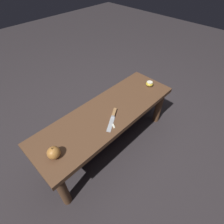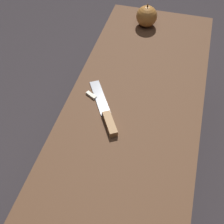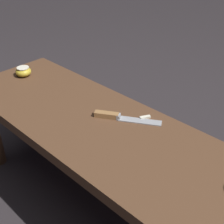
{
  "view_description": "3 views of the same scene",
  "coord_description": "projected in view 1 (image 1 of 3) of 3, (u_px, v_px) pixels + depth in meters",
  "views": [
    {
      "loc": [
        -0.7,
        -0.74,
        1.43
      ],
      "look_at": [
        0.0,
        -0.05,
        0.47
      ],
      "focal_mm": 28.0,
      "sensor_mm": 36.0,
      "label": 1
    },
    {
      "loc": [
        0.59,
        0.11,
        1.16
      ],
      "look_at": [
        0.0,
        -0.05,
        0.47
      ],
      "focal_mm": 50.0,
      "sensor_mm": 36.0,
      "label": 2
    },
    {
      "loc": [
        -0.64,
        0.61,
        1.06
      ],
      "look_at": [
        0.0,
        -0.05,
        0.47
      ],
      "focal_mm": 50.0,
      "sensor_mm": 36.0,
      "label": 3
    }
  ],
  "objects": [
    {
      "name": "apple_cut",
      "position": [
        150.0,
        84.0,
        1.67
      ],
      "size": [
        0.07,
        0.07,
        0.04
      ],
      "color": "gold",
      "rests_on": "wooden_bench"
    },
    {
      "name": "ground_plane",
      "position": [
        108.0,
        143.0,
        1.72
      ],
      "size": [
        8.0,
        8.0,
        0.0
      ],
      "primitive_type": "plane",
      "color": "#2D282B"
    },
    {
      "name": "apple_slice_near_knife",
      "position": [
        113.0,
        126.0,
        1.31
      ],
      "size": [
        0.03,
        0.04,
        0.01
      ],
      "color": "white",
      "rests_on": "wooden_bench"
    },
    {
      "name": "apple_whole",
      "position": [
        54.0,
        153.0,
        1.1
      ],
      "size": [
        0.08,
        0.08,
        0.1
      ],
      "color": "#B27233",
      "rests_on": "wooden_bench"
    },
    {
      "name": "knife",
      "position": [
        113.0,
        116.0,
        1.38
      ],
      "size": [
        0.22,
        0.15,
        0.02
      ],
      "rotation": [
        0.0,
        0.0,
        -2.6
      ],
      "color": "#9EA0A5",
      "rests_on": "wooden_bench"
    },
    {
      "name": "wooden_bench",
      "position": [
        107.0,
        118.0,
        1.47
      ],
      "size": [
        1.3,
        0.43,
        0.43
      ],
      "color": "brown",
      "rests_on": "ground_plane"
    }
  ]
}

